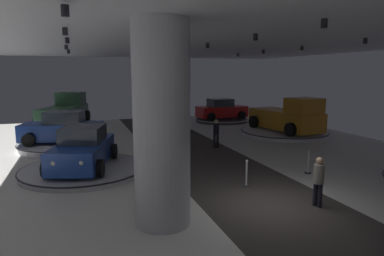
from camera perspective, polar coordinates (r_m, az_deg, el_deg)
name	(u,v)px	position (r m, az deg, el deg)	size (l,w,h in m)	color
ground	(272,206)	(11.30, 13.28, -12.59)	(24.00, 44.00, 0.06)	silver
ceiling_with_spotlights	(279,23)	(10.60, 14.43, 16.66)	(24.00, 44.00, 0.39)	silver
column_left	(162,125)	(9.07, -5.10, 0.45)	(1.53, 1.53, 5.50)	#ADADB2
display_platform_deep_right	(222,120)	(29.31, 4.99, 1.38)	(4.54, 4.54, 0.25)	#333338
display_car_deep_right	(221,110)	(29.19, 4.96, 3.08)	(4.32, 2.40, 1.71)	red
display_platform_far_left	(63,145)	(20.01, -20.80, -2.70)	(4.69, 4.69, 0.36)	silver
display_car_far_left	(63,128)	(19.84, -20.87, -0.08)	(4.51, 2.99, 1.71)	navy
display_platform_deep_left	(64,126)	(27.07, -20.63, 0.26)	(5.68, 5.68, 0.34)	silver
pickup_truck_deep_left	(65,111)	(27.24, -20.52, 2.62)	(3.93, 5.69, 2.30)	#2D5638
display_platform_mid_left	(84,169)	(15.00, -17.66, -6.64)	(5.13, 5.13, 0.24)	#B7B7BC
display_car_mid_left	(83,149)	(14.82, -17.79, -3.36)	(3.11, 4.53, 1.71)	navy
display_platform_far_right	(284,132)	(23.83, 15.20, -0.68)	(5.79, 5.79, 0.28)	silver
pickup_truck_far_right	(288,117)	(23.44, 15.83, 1.75)	(3.21, 5.53, 2.30)	#B77519
visitor_walking_near	(216,132)	(18.84, 4.07, -0.64)	(0.32, 0.32, 1.59)	black
visitor_walking_far	(319,179)	(11.29, 20.47, -7.96)	(0.32, 0.32, 1.59)	black
stanchion_a	(246,176)	(12.75, 9.11, -8.02)	(0.28, 0.28, 1.01)	#333338
stanchion_b	(308,165)	(14.93, 18.91, -5.86)	(0.28, 0.28, 1.01)	#333338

